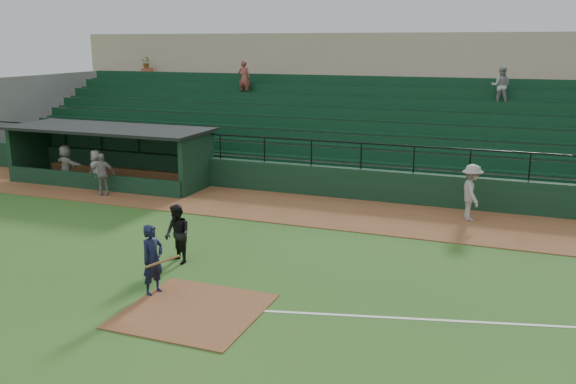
% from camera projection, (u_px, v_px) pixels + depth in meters
% --- Properties ---
extents(ground, '(90.00, 90.00, 0.00)m').
position_uv_depth(ground, '(214.00, 295.00, 14.66)').
color(ground, '#2A541B').
rests_on(ground, ground).
extents(warning_track, '(40.00, 4.00, 0.03)m').
position_uv_depth(warning_track, '(318.00, 211.00, 21.91)').
color(warning_track, brown).
rests_on(warning_track, ground).
extents(home_plate_dirt, '(3.00, 3.00, 0.03)m').
position_uv_depth(home_plate_dirt, '(194.00, 311.00, 13.75)').
color(home_plate_dirt, brown).
rests_on(home_plate_dirt, ground).
extents(foul_line, '(17.49, 4.44, 0.01)m').
position_uv_depth(foul_line, '(574.00, 327.00, 12.98)').
color(foul_line, white).
rests_on(foul_line, ground).
extents(stadium_structure, '(38.00, 13.08, 6.40)m').
position_uv_depth(stadium_structure, '(373.00, 120.00, 29.04)').
color(stadium_structure, black).
rests_on(stadium_structure, ground).
extents(dugout, '(8.90, 3.20, 2.42)m').
position_uv_depth(dugout, '(116.00, 151.00, 26.39)').
color(dugout, black).
rests_on(dugout, ground).
extents(batter_at_plate, '(1.07, 0.73, 1.74)m').
position_uv_depth(batter_at_plate, '(153.00, 260.00, 14.51)').
color(batter_at_plate, black).
rests_on(batter_at_plate, ground).
extents(umpire, '(1.00, 0.94, 1.64)m').
position_uv_depth(umpire, '(177.00, 234.00, 16.60)').
color(umpire, black).
rests_on(umpire, ground).
extents(runner, '(1.08, 1.41, 1.92)m').
position_uv_depth(runner, '(471.00, 192.00, 20.50)').
color(runner, '#9A9590').
rests_on(runner, warning_track).
extents(dugout_player_a, '(1.06, 0.83, 1.67)m').
position_uv_depth(dugout_player_a, '(102.00, 174.00, 23.94)').
color(dugout_player_a, gray).
rests_on(dugout_player_a, warning_track).
extents(dugout_player_b, '(0.92, 0.91, 1.60)m').
position_uv_depth(dugout_player_b, '(97.00, 169.00, 25.08)').
color(dugout_player_b, gray).
rests_on(dugout_player_b, warning_track).
extents(dugout_player_c, '(1.68, 1.00, 1.72)m').
position_uv_depth(dugout_player_c, '(66.00, 165.00, 25.57)').
color(dugout_player_c, '#9E9894').
rests_on(dugout_player_c, warning_track).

